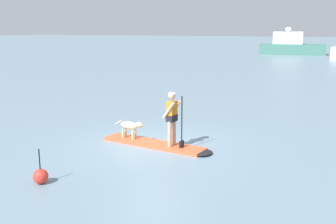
{
  "coord_description": "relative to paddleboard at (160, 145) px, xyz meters",
  "views": [
    {
      "loc": [
        5.92,
        -10.43,
        3.62
      ],
      "look_at": [
        0.0,
        1.0,
        0.9
      ],
      "focal_mm": 41.88,
      "sensor_mm": 36.0,
      "label": 1
    }
  ],
  "objects": [
    {
      "name": "ground_plane",
      "position": [
        -0.23,
        0.02,
        -0.05
      ],
      "size": [
        400.0,
        400.0,
        0.0
      ],
      "primitive_type": "plane",
      "color": "slate"
    },
    {
      "name": "paddleboard",
      "position": [
        0.0,
        0.0,
        0.0
      ],
      "size": [
        3.8,
        0.96,
        0.1
      ],
      "color": "#E55933",
      "rests_on": "ground_plane"
    },
    {
      "name": "person_paddler",
      "position": [
        0.46,
        -0.03,
        1.01
      ],
      "size": [
        0.62,
        0.5,
        1.67
      ],
      "color": "tan",
      "rests_on": "paddleboard"
    },
    {
      "name": "dog",
      "position": [
        -1.14,
        0.08,
        0.46
      ],
      "size": [
        1.14,
        0.27,
        0.6
      ],
      "color": "#CCB78C",
      "rests_on": "paddleboard"
    },
    {
      "name": "moored_boat_far_port",
      "position": [
        -5.08,
        49.69,
        1.2
      ],
      "size": [
        9.62,
        4.74,
        3.95
      ],
      "color": "#3F7266",
      "rests_on": "ground_plane"
    },
    {
      "name": "marker_buoy",
      "position": [
        -1.07,
        -3.97,
        0.14
      ],
      "size": [
        0.36,
        0.36,
        0.86
      ],
      "color": "red",
      "rests_on": "ground_plane"
    }
  ]
}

